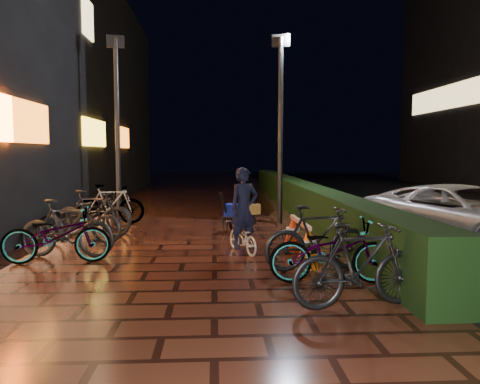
{
  "coord_description": "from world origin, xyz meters",
  "views": [
    {
      "loc": [
        0.57,
        -7.03,
        1.95
      ],
      "look_at": [
        1.11,
        2.94,
        1.1
      ],
      "focal_mm": 35.0,
      "sensor_mm": 36.0,
      "label": 1
    }
  ],
  "objects": [
    {
      "name": "lamp_post_sf",
      "position": [
        -2.31,
        7.11,
        2.95
      ],
      "size": [
        0.51,
        0.2,
        5.36
      ],
      "color": "black",
      "rests_on": "ground"
    },
    {
      "name": "ground",
      "position": [
        0.0,
        0.0,
        0.0
      ],
      "size": [
        80.0,
        80.0,
        0.0
      ],
      "primitive_type": "plane",
      "color": "#381911",
      "rests_on": "ground"
    },
    {
      "name": "parked_bikes_hedge",
      "position": [
        2.31,
        -0.38,
        0.52
      ],
      "size": [
        1.98,
        2.63,
        1.08
      ],
      "color": "black",
      "rests_on": "ground"
    },
    {
      "name": "cart_assembly",
      "position": [
        1.0,
        4.24,
        0.51
      ],
      "size": [
        0.69,
        0.59,
        1.0
      ],
      "color": "black",
      "rests_on": "ground"
    },
    {
      "name": "cyclist",
      "position": [
        1.11,
        1.86,
        0.62
      ],
      "size": [
        0.81,
        1.23,
        1.66
      ],
      "color": "silver",
      "rests_on": "ground"
    },
    {
      "name": "traffic_barrier",
      "position": [
        2.12,
        1.34,
        0.36
      ],
      "size": [
        0.49,
        1.79,
        0.72
      ],
      "color": "orange",
      "rests_on": "ground"
    },
    {
      "name": "hedge",
      "position": [
        3.3,
        8.0,
        0.5
      ],
      "size": [
        0.7,
        20.0,
        1.0
      ],
      "primitive_type": "cube",
      "color": "black",
      "rests_on": "ground"
    },
    {
      "name": "lamp_post_hedge",
      "position": [
        2.36,
        5.68,
        2.8
      ],
      "size": [
        0.48,
        0.22,
        5.1
      ],
      "color": "black",
      "rests_on": "ground"
    },
    {
      "name": "van",
      "position": [
        5.78,
        2.44,
        0.63
      ],
      "size": [
        3.79,
        4.98,
        1.26
      ],
      "primitive_type": "imported",
      "rotation": [
        0.0,
        0.0,
        0.43
      ],
      "color": "#B0B0B5",
      "rests_on": "ground"
    },
    {
      "name": "parked_bikes_storefront",
      "position": [
        -2.28,
        3.29,
        0.51
      ],
      "size": [
        2.1,
        5.24,
        1.08
      ],
      "color": "black",
      "rests_on": "ground"
    }
  ]
}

